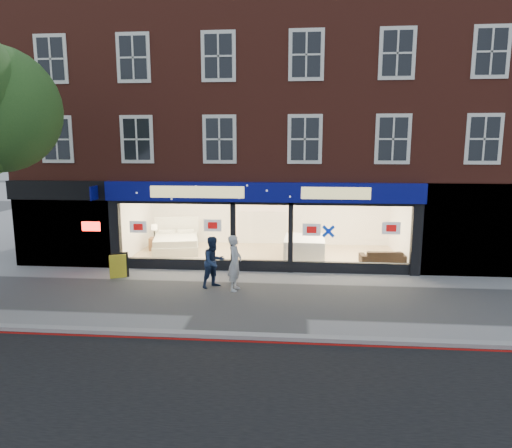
# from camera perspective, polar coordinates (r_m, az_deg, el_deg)

# --- Properties ---
(ground) EXTENTS (120.00, 120.00, 0.00)m
(ground) POSITION_cam_1_polar(r_m,az_deg,el_deg) (14.05, -0.23, -9.28)
(ground) COLOR gray
(ground) RESTS_ON ground
(kerb_line) EXTENTS (60.00, 0.10, 0.01)m
(kerb_line) POSITION_cam_1_polar(r_m,az_deg,el_deg) (11.18, -1.72, -14.46)
(kerb_line) COLOR #8C0A07
(kerb_line) RESTS_ON ground
(kerb_stone) EXTENTS (60.00, 0.25, 0.12)m
(kerb_stone) POSITION_cam_1_polar(r_m,az_deg,el_deg) (11.34, -1.60, -13.79)
(kerb_stone) COLOR gray
(kerb_stone) RESTS_ON ground
(showroom_floor) EXTENTS (11.00, 4.50, 0.10)m
(showroom_floor) POSITION_cam_1_polar(r_m,az_deg,el_deg) (19.06, 1.21, -3.96)
(showroom_floor) COLOR tan
(showroom_floor) RESTS_ON ground
(building) EXTENTS (19.00, 8.26, 10.30)m
(building) POSITION_cam_1_polar(r_m,az_deg,el_deg) (20.29, 1.56, 15.71)
(building) COLOR maroon
(building) RESTS_ON ground
(display_bed) EXTENTS (2.36, 2.66, 1.31)m
(display_bed) POSITION_cam_1_polar(r_m,az_deg,el_deg) (19.91, -9.95, -2.29)
(display_bed) COLOR beige
(display_bed) RESTS_ON showroom_floor
(bedside_table) EXTENTS (0.49, 0.49, 0.55)m
(bedside_table) POSITION_cam_1_polar(r_m,az_deg,el_deg) (20.22, -12.53, -2.44)
(bedside_table) COLOR brown
(bedside_table) RESTS_ON showroom_floor
(mattress_stack) EXTENTS (1.67, 2.08, 0.80)m
(mattress_stack) POSITION_cam_1_polar(r_m,az_deg,el_deg) (18.64, 6.07, -2.91)
(mattress_stack) COLOR white
(mattress_stack) RESTS_ON showroom_floor
(sofa) EXTENTS (1.79, 0.77, 0.51)m
(sofa) POSITION_cam_1_polar(r_m,az_deg,el_deg) (18.23, 15.60, -3.98)
(sofa) COLOR black
(sofa) RESTS_ON showroom_floor
(a_board) EXTENTS (0.68, 0.58, 0.89)m
(a_board) POSITION_cam_1_polar(r_m,az_deg,el_deg) (16.68, -16.74, -5.01)
(a_board) COLOR yellow
(a_board) RESTS_ON ground
(pedestrian_grey) EXTENTS (0.52, 0.71, 1.79)m
(pedestrian_grey) POSITION_cam_1_polar(r_m,az_deg,el_deg) (14.59, -2.66, -4.88)
(pedestrian_grey) COLOR #B4B6BD
(pedestrian_grey) RESTS_ON ground
(pedestrian_blue) EXTENTS (1.03, 1.03, 1.69)m
(pedestrian_blue) POSITION_cam_1_polar(r_m,az_deg,el_deg) (14.93, -5.31, -4.77)
(pedestrian_blue) COLOR #192848
(pedestrian_blue) RESTS_ON ground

